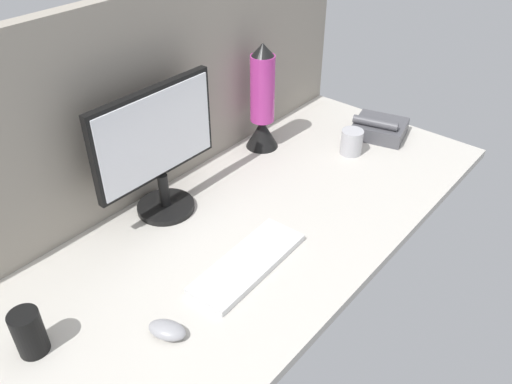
% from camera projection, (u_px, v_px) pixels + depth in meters
% --- Properties ---
extents(ground_plane, '(1.80, 0.80, 0.03)m').
position_uv_depth(ground_plane, '(248.00, 227.00, 1.59)').
color(ground_plane, beige).
extents(cubicle_wall_back, '(1.80, 0.05, 0.63)m').
position_uv_depth(cubicle_wall_back, '(155.00, 94.00, 1.59)').
color(cubicle_wall_back, gray).
rests_on(cubicle_wall_back, ground_plane).
extents(monitor, '(0.43, 0.18, 0.41)m').
position_uv_depth(monitor, '(157.00, 147.00, 1.51)').
color(monitor, black).
rests_on(monitor, ground_plane).
extents(keyboard, '(0.38, 0.15, 0.02)m').
position_uv_depth(keyboard, '(248.00, 263.00, 1.42)').
color(keyboard, silver).
rests_on(keyboard, ground_plane).
extents(mouse, '(0.08, 0.11, 0.03)m').
position_uv_depth(mouse, '(167.00, 330.00, 1.22)').
color(mouse, '#99999E').
rests_on(mouse, ground_plane).
extents(mug_black_travel, '(0.07, 0.07, 0.12)m').
position_uv_depth(mug_black_travel, '(29.00, 333.00, 1.16)').
color(mug_black_travel, black).
rests_on(mug_black_travel, ground_plane).
extents(mug_steel, '(0.08, 0.08, 0.09)m').
position_uv_depth(mug_steel, '(352.00, 142.00, 1.89)').
color(mug_steel, '#B2B2B7').
rests_on(mug_steel, ground_plane).
extents(lava_lamp, '(0.12, 0.12, 0.40)m').
position_uv_depth(lava_lamp, '(262.00, 106.00, 1.86)').
color(lava_lamp, black).
rests_on(lava_lamp, ground_plane).
extents(desk_phone, '(0.21, 0.23, 0.09)m').
position_uv_depth(desk_phone, '(379.00, 128.00, 2.01)').
color(desk_phone, '#4C4C51').
rests_on(desk_phone, ground_plane).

